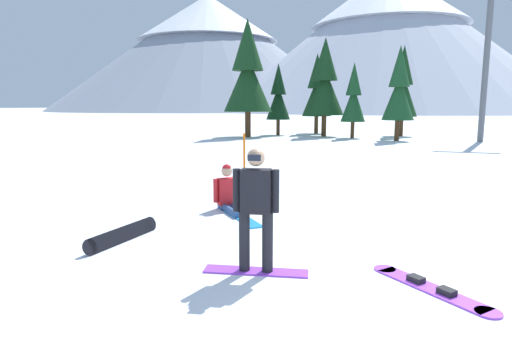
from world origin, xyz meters
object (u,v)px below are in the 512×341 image
at_px(pine_tree_tall, 354,97).
at_px(pine_tree_short, 317,90).
at_px(snowboarder_foreground, 256,208).
at_px(ski_lift_tower, 487,51).
at_px(pine_tree_slender, 403,87).
at_px(pine_tree_twin, 325,83).
at_px(pine_tree_leaning, 399,89).
at_px(pine_tree_broad, 248,73).
at_px(loose_snowboard_far_spare, 431,288).
at_px(pine_tree_young, 278,96).
at_px(loose_snowboard_near_left, 122,234).
at_px(snowboarder_midground, 230,195).
at_px(trail_marker_pole, 244,161).

bearing_deg(pine_tree_tall, pine_tree_short, 128.76).
xyz_separation_m(snowboarder_foreground, ski_lift_tower, (6.52, 25.02, 4.72)).
bearing_deg(pine_tree_slender, pine_tree_twin, -159.04).
distance_m(pine_tree_tall, pine_tree_slender, 4.60).
relative_size(pine_tree_short, pine_tree_leaning, 1.06).
xyz_separation_m(pine_tree_broad, pine_tree_short, (3.99, 5.62, -1.05)).
relative_size(loose_snowboard_far_spare, pine_tree_leaning, 0.25).
relative_size(pine_tree_tall, pine_tree_slender, 0.79).
height_order(pine_tree_short, ski_lift_tower, ski_lift_tower).
relative_size(loose_snowboard_far_spare, pine_tree_young, 0.28).
bearing_deg(pine_tree_short, pine_tree_young, -130.19).
xyz_separation_m(loose_snowboard_near_left, pine_tree_twin, (-1.21, 26.25, 3.82)).
xyz_separation_m(snowboarder_foreground, pine_tree_young, (-7.43, 27.08, 2.10)).
bearing_deg(pine_tree_young, loose_snowboard_far_spare, -70.21).
bearing_deg(pine_tree_slender, loose_snowboard_near_left, -98.55).
bearing_deg(snowboarder_midground, pine_tree_tall, 89.66).
bearing_deg(pine_tree_tall, ski_lift_tower, -4.95).
relative_size(loose_snowboard_near_left, loose_snowboard_far_spare, 1.11).
bearing_deg(pine_tree_broad, loose_snowboard_far_spare, -65.13).
height_order(snowboarder_foreground, trail_marker_pole, snowboarder_foreground).
relative_size(loose_snowboard_far_spare, pine_tree_broad, 0.18).
relative_size(snowboarder_midground, loose_snowboard_near_left, 0.91).
bearing_deg(trail_marker_pole, loose_snowboard_near_left, -92.67).
relative_size(loose_snowboard_near_left, ski_lift_tower, 0.17).
xyz_separation_m(trail_marker_pole, pine_tree_twin, (-1.45, 20.99, 3.19)).
distance_m(loose_snowboard_near_left, pine_tree_tall, 25.34).
bearing_deg(loose_snowboard_far_spare, pine_tree_slender, 91.13).
bearing_deg(loose_snowboard_near_left, trail_marker_pole, 87.33).
relative_size(pine_tree_young, pine_tree_short, 0.85).
bearing_deg(pine_tree_slender, pine_tree_young, -168.79).
relative_size(pine_tree_tall, pine_tree_leaning, 0.86).
bearing_deg(loose_snowboard_near_left, pine_tree_broad, 105.01).
bearing_deg(snowboarder_midground, pine_tree_slender, 82.54).
xyz_separation_m(pine_tree_twin, ski_lift_tower, (10.30, -1.77, 1.68)).
xyz_separation_m(loose_snowboard_far_spare, pine_tree_young, (-9.68, 26.91, 2.99)).
xyz_separation_m(snowboarder_midground, pine_tree_leaning, (3.16, 21.13, 2.99)).
distance_m(loose_snowboard_near_left, pine_tree_twin, 26.55).
distance_m(pine_tree_tall, pine_tree_twin, 2.70).
distance_m(loose_snowboard_near_left, pine_tree_young, 27.13).
height_order(snowboarder_midground, pine_tree_leaning, pine_tree_leaning).
bearing_deg(pine_tree_slender, snowboarder_foreground, -93.34).
height_order(loose_snowboard_near_left, pine_tree_leaning, pine_tree_leaning).
bearing_deg(pine_tree_broad, ski_lift_tower, 2.41).
xyz_separation_m(pine_tree_twin, pine_tree_young, (-3.65, 0.29, -0.94)).
bearing_deg(trail_marker_pole, pine_tree_short, 96.24).
distance_m(loose_snowboard_far_spare, ski_lift_tower, 25.83).
xyz_separation_m(snowboarder_foreground, snowboarder_midground, (-1.68, 3.15, -0.56)).
distance_m(pine_tree_short, pine_tree_leaning, 8.61).
relative_size(loose_snowboard_near_left, pine_tree_slender, 0.26).
bearing_deg(pine_tree_slender, trail_marker_pole, -99.87).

